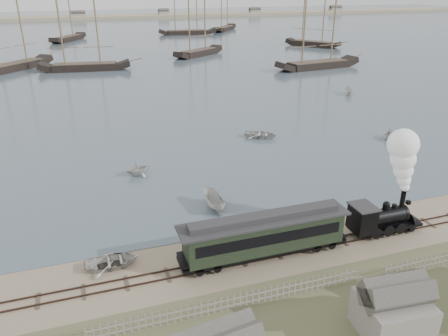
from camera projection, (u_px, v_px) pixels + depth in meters
name	position (u px, v px, depth m)	size (l,w,h in m)	color
ground	(278.00, 238.00, 37.16)	(600.00, 600.00, 0.00)	gray
harbor_water	(108.00, 33.00, 185.31)	(600.00, 336.00, 0.06)	#435260
rail_track	(289.00, 251.00, 35.40)	(120.00, 1.80, 0.16)	#34231C
picket_fence_west	(235.00, 309.00, 29.16)	(19.00, 0.10, 1.20)	slate
shed_mid	(389.00, 331.00, 27.29)	(4.00, 3.50, 3.60)	slate
far_spit	(96.00, 19.00, 255.04)	(500.00, 20.00, 1.80)	tan
locomotive	(398.00, 189.00, 36.69)	(7.12, 2.66, 8.87)	black
passenger_coach	(265.00, 234.00, 33.94)	(13.63, 2.63, 3.31)	black
beached_dinghy	(112.00, 262.00, 33.39)	(4.07, 2.90, 0.84)	#B9B6B0
rowboat_1	(138.00, 169.00, 48.96)	(2.86, 2.47, 1.51)	#B9B6B0
rowboat_2	(214.00, 202.00, 41.61)	(3.95, 1.48, 1.52)	#B9B6B0
rowboat_3	(261.00, 134.00, 60.79)	(4.44, 3.17, 0.92)	#B9B6B0
rowboat_4	(389.00, 134.00, 60.03)	(2.84, 2.45, 1.50)	#B9B6B0
rowboat_5	(349.00, 91.00, 83.96)	(3.37, 1.27, 1.30)	#B9B6B0
schooner_1	(9.00, 27.00, 104.03)	(21.40, 4.94, 20.00)	black
schooner_2	(80.00, 28.00, 103.07)	(21.61, 4.99, 20.00)	black
schooner_3	(198.00, 20.00, 124.15)	(18.73, 4.32, 20.00)	black
schooner_4	(321.00, 27.00, 105.77)	(22.90, 5.28, 20.00)	black
schooner_5	(315.00, 15.00, 142.28)	(18.81, 4.34, 20.00)	black
schooner_7	(65.00, 12.00, 155.93)	(19.64, 4.53, 20.00)	black
schooner_8	(187.00, 9.00, 175.14)	(23.21, 5.36, 20.00)	black
schooner_9	(225.00, 7.00, 189.45)	(20.46, 4.72, 20.00)	black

